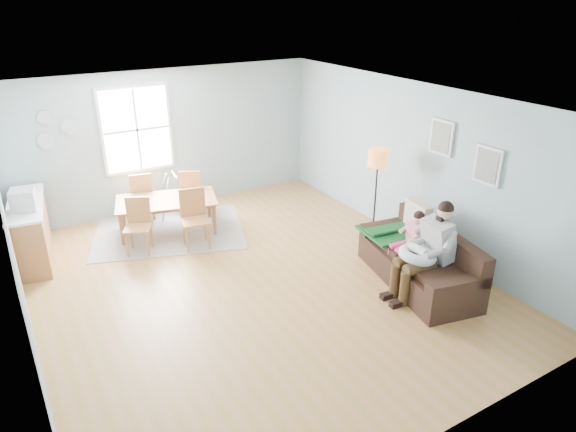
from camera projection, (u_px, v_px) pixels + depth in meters
room at (249, 122)px, 6.71m from camera, size 8.40×9.40×3.90m
window at (136, 130)px, 9.46m from camera, size 1.32×0.08×1.62m
pictures at (464, 151)px, 7.51m from camera, size 0.05×1.34×0.74m
wall_plates at (53, 130)px, 8.74m from camera, size 0.67×0.02×0.66m
sofa at (421, 264)px, 7.58m from camera, size 1.31×2.23×0.85m
green_throw at (394, 231)px, 8.06m from camera, size 1.05×0.91×0.04m
beige_pillow at (417, 218)px, 7.92m from camera, size 0.23×0.54×0.52m
father at (428, 248)px, 7.10m from camera, size 1.02×0.50×1.40m
nursing_pillow at (417, 255)px, 7.09m from camera, size 0.67×0.66×0.22m
infant at (416, 248)px, 7.08m from camera, size 0.14×0.37×0.14m
toddler at (412, 234)px, 7.56m from camera, size 0.55×0.29×0.84m
floor_lamp at (378, 166)px, 8.44m from camera, size 0.33×0.33×1.64m
storage_cube at (423, 274)px, 7.42m from camera, size 0.45×0.40×0.47m
rug at (170, 231)px, 9.29m from camera, size 3.09×2.70×0.01m
dining_table at (168, 216)px, 9.17m from camera, size 1.93×1.40×0.61m
chair_sw at (138, 222)px, 8.42m from camera, size 0.55×0.55×0.92m
chair_se at (194, 214)px, 8.58m from camera, size 0.53×0.53×0.99m
chair_nw at (142, 193)px, 9.57m from camera, size 0.50×0.50×0.94m
chair_ne at (191, 190)px, 9.74m from camera, size 0.57×0.57×0.94m
counter at (31, 230)px, 8.19m from camera, size 0.73×1.79×0.97m
monitor at (23, 200)px, 7.66m from camera, size 0.40×0.39×0.32m
baby_swing at (176, 195)px, 9.94m from camera, size 0.86×0.88×0.80m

